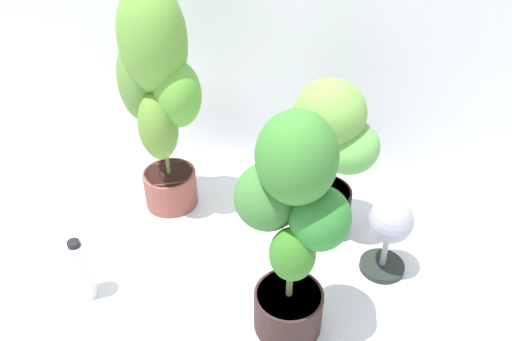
{
  "coord_description": "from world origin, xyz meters",
  "views": [
    {
      "loc": [
        0.45,
        -1.35,
        1.57
      ],
      "look_at": [
        0.11,
        0.23,
        0.4
      ],
      "focal_mm": 36.48,
      "sensor_mm": 36.0,
      "label": 1
    }
  ],
  "objects_px": {
    "potted_plant_back_right": "(329,149)",
    "nutrient_bottle": "(81,270)",
    "floor_fan": "(390,227)",
    "potted_plant_back_left": "(157,87)",
    "potted_plant_front_right": "(292,220)"
  },
  "relations": [
    {
      "from": "potted_plant_front_right",
      "to": "potted_plant_back_left",
      "type": "bearing_deg",
      "value": 138.12
    },
    {
      "from": "floor_fan",
      "to": "potted_plant_back_left",
      "type": "bearing_deg",
      "value": -109.79
    },
    {
      "from": "potted_plant_back_right",
      "to": "nutrient_bottle",
      "type": "bearing_deg",
      "value": -145.84
    },
    {
      "from": "potted_plant_back_right",
      "to": "potted_plant_front_right",
      "type": "height_order",
      "value": "potted_plant_front_right"
    },
    {
      "from": "potted_plant_back_right",
      "to": "potted_plant_front_right",
      "type": "bearing_deg",
      "value": -96.77
    },
    {
      "from": "potted_plant_back_right",
      "to": "floor_fan",
      "type": "distance_m",
      "value": 0.39
    },
    {
      "from": "floor_fan",
      "to": "potted_plant_back_right",
      "type": "bearing_deg",
      "value": -133.66
    },
    {
      "from": "floor_fan",
      "to": "nutrient_bottle",
      "type": "relative_size",
      "value": 1.25
    },
    {
      "from": "potted_plant_back_left",
      "to": "nutrient_bottle",
      "type": "height_order",
      "value": "potted_plant_back_left"
    },
    {
      "from": "potted_plant_front_right",
      "to": "floor_fan",
      "type": "xyz_separation_m",
      "value": [
        0.33,
        0.36,
        -0.29
      ]
    },
    {
      "from": "potted_plant_back_left",
      "to": "potted_plant_front_right",
      "type": "distance_m",
      "value": 0.87
    },
    {
      "from": "potted_plant_back_right",
      "to": "nutrient_bottle",
      "type": "relative_size",
      "value": 2.58
    },
    {
      "from": "floor_fan",
      "to": "nutrient_bottle",
      "type": "distance_m",
      "value": 1.17
    },
    {
      "from": "potted_plant_back_right",
      "to": "potted_plant_front_right",
      "type": "relative_size",
      "value": 0.81
    },
    {
      "from": "potted_plant_back_left",
      "to": "nutrient_bottle",
      "type": "bearing_deg",
      "value": -102.52
    }
  ]
}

